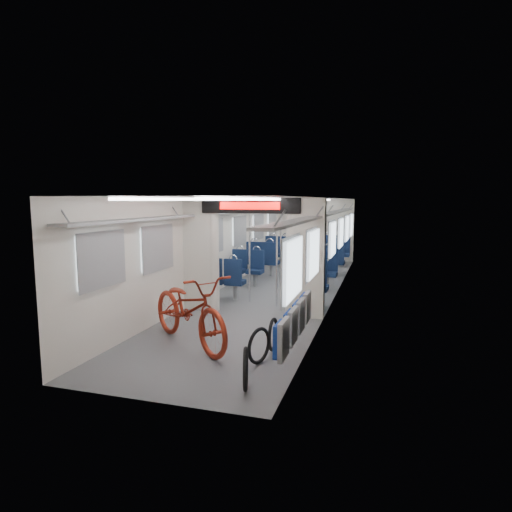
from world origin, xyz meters
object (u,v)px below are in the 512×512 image
(seat_bay_far_right, at_px, (332,253))
(stanchion_far_right, at_px, (299,240))
(bike_hoop_c, at_px, (273,336))
(seat_bay_near_right, at_px, (312,273))
(stanchion_near_left, at_px, (250,251))
(bicycle, at_px, (189,309))
(stanchion_far_left, at_px, (281,240))
(seat_bay_near_left, at_px, (237,271))
(stanchion_near_right, at_px, (277,253))
(bike_hoop_b, at_px, (259,347))
(seat_bay_far_left, at_px, (271,253))
(flip_bench, at_px, (295,321))
(bike_hoop_a, at_px, (246,371))

(seat_bay_far_right, relative_size, stanchion_far_right, 1.01)
(bike_hoop_c, xyz_separation_m, seat_bay_near_right, (-0.02, 3.82, 0.34))
(stanchion_near_left, bearing_deg, bicycle, -90.77)
(seat_bay_near_right, distance_m, stanchion_near_left, 1.67)
(stanchion_far_left, xyz_separation_m, stanchion_far_right, (0.48, 0.23, 0.00))
(seat_bay_near_left, relative_size, seat_bay_far_right, 0.83)
(bike_hoop_c, bearing_deg, seat_bay_near_right, 90.36)
(seat_bay_near_left, relative_size, stanchion_far_right, 0.84)
(stanchion_near_right, xyz_separation_m, stanchion_far_right, (-0.13, 3.18, 0.00))
(bike_hoop_c, relative_size, stanchion_far_left, 0.22)
(bike_hoop_b, bearing_deg, seat_bay_far_left, 103.44)
(bike_hoop_b, bearing_deg, stanchion_far_right, 96.06)
(stanchion_far_right, bearing_deg, stanchion_far_left, -154.60)
(flip_bench, xyz_separation_m, bike_hoop_a, (-0.37, -1.10, -0.34))
(bike_hoop_a, bearing_deg, bike_hoop_c, 90.96)
(bicycle, relative_size, bike_hoop_a, 4.15)
(bike_hoop_a, bearing_deg, stanchion_near_left, 106.85)
(bike_hoop_b, bearing_deg, bicycle, 160.94)
(seat_bay_far_right, bearing_deg, seat_bay_near_left, -115.11)
(seat_bay_near_left, xyz_separation_m, seat_bay_far_right, (1.87, 3.99, 0.05))
(stanchion_far_right, bearing_deg, bike_hoop_b, -83.94)
(bike_hoop_c, xyz_separation_m, seat_bay_near_left, (-1.89, 3.79, 0.30))
(stanchion_near_left, distance_m, stanchion_far_right, 3.01)
(seat_bay_far_right, distance_m, stanchion_far_right, 2.14)
(seat_bay_near_left, distance_m, stanchion_near_left, 1.26)
(flip_bench, bearing_deg, seat_bay_far_right, 92.96)
(bicycle, xyz_separation_m, seat_bay_far_right, (1.29, 7.90, -0.00))
(bicycle, height_order, seat_bay_far_right, seat_bay_far_right)
(bike_hoop_a, height_order, bike_hoop_c, bike_hoop_a)
(bike_hoop_a, xyz_separation_m, stanchion_near_left, (-1.30, 4.29, 0.91))
(bike_hoop_c, bearing_deg, bicycle, -174.76)
(flip_bench, distance_m, seat_bay_far_left, 7.78)
(stanchion_near_right, height_order, stanchion_far_right, same)
(stanchion_near_right, bearing_deg, bike_hoop_a, -81.24)
(stanchion_near_right, bearing_deg, stanchion_far_right, 92.39)
(bicycle, distance_m, stanchion_far_left, 5.77)
(bicycle, xyz_separation_m, stanchion_far_left, (0.10, 5.74, 0.57))
(bicycle, relative_size, seat_bay_far_left, 0.99)
(bike_hoop_b, relative_size, stanchion_far_left, 0.23)
(seat_bay_far_right, distance_m, stanchion_near_right, 5.18)
(flip_bench, relative_size, stanchion_near_left, 0.90)
(seat_bay_near_right, relative_size, seat_bay_far_left, 1.02)
(stanchion_near_left, xyz_separation_m, stanchion_far_left, (0.06, 2.73, 0.00))
(bike_hoop_c, bearing_deg, stanchion_far_right, 97.18)
(seat_bay_far_right, xyz_separation_m, stanchion_near_right, (-0.58, -5.12, 0.57))
(bicycle, height_order, stanchion_far_left, stanchion_far_left)
(seat_bay_near_left, distance_m, stanchion_far_right, 2.44)
(flip_bench, distance_m, stanchion_far_right, 6.28)
(flip_bench, distance_m, stanchion_near_left, 3.64)
(stanchion_near_right, xyz_separation_m, stanchion_far_left, (-0.62, 2.95, 0.00))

